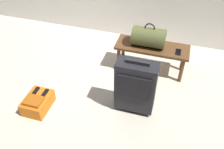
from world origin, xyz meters
TOP-DOWN VIEW (x-y plane):
  - ground_plane at (0.00, 0.00)m, footprint 6.60×6.60m
  - bench at (0.50, 0.73)m, footprint 1.00×0.36m
  - duffel_bag_olive at (0.43, 0.73)m, footprint 0.44×0.26m
  - cell_phone at (0.85, 0.68)m, footprint 0.07×0.14m
  - suitcase_upright_charcoal at (0.44, -0.08)m, footprint 0.46×0.23m
  - backpack_orange at (-0.69, -0.41)m, footprint 0.28×0.38m

SIDE VIEW (x-z plane):
  - ground_plane at x=0.00m, z-range 0.00..0.00m
  - backpack_orange at x=-0.69m, z-range -0.01..0.20m
  - bench at x=0.50m, z-range 0.14..0.56m
  - suitcase_upright_charcoal at x=0.44m, z-range 0.01..0.75m
  - cell_phone at x=0.85m, z-range 0.42..0.42m
  - duffel_bag_olive at x=0.43m, z-range 0.38..0.72m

